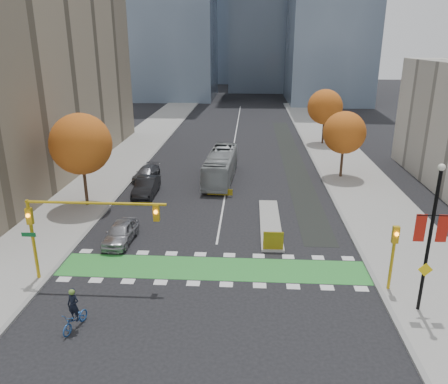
# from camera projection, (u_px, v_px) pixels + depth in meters

# --- Properties ---
(ground) EXTENTS (300.00, 300.00, 0.00)m
(ground) POSITION_uv_depth(u_px,v_px,m) (210.00, 281.00, 26.66)
(ground) COLOR black
(ground) RESTS_ON ground
(sidewalk_west) EXTENTS (7.00, 120.00, 0.15)m
(sidewalk_west) POSITION_uv_depth(u_px,v_px,m) (101.00, 178.00, 46.26)
(sidewalk_west) COLOR gray
(sidewalk_west) RESTS_ON ground
(sidewalk_east) EXTENTS (7.00, 120.00, 0.15)m
(sidewalk_east) POSITION_uv_depth(u_px,v_px,m) (359.00, 183.00, 44.73)
(sidewalk_east) COLOR gray
(sidewalk_east) RESTS_ON ground
(curb_west) EXTENTS (0.30, 120.00, 0.16)m
(curb_west) POSITION_uv_depth(u_px,v_px,m) (133.00, 179.00, 46.06)
(curb_west) COLOR gray
(curb_west) RESTS_ON ground
(curb_east) EXTENTS (0.30, 120.00, 0.16)m
(curb_east) POSITION_uv_depth(u_px,v_px,m) (324.00, 182.00, 44.92)
(curb_east) COLOR gray
(curb_east) RESTS_ON ground
(bike_crossing) EXTENTS (20.00, 3.00, 0.01)m
(bike_crossing) POSITION_uv_depth(u_px,v_px,m) (212.00, 268.00, 28.07)
(bike_crossing) COLOR #2C8833
(bike_crossing) RESTS_ON ground
(centre_line) EXTENTS (0.15, 70.00, 0.01)m
(centre_line) POSITION_uv_depth(u_px,v_px,m) (235.00, 140.00, 64.38)
(centre_line) COLOR silver
(centre_line) RESTS_ON ground
(bike_lane_paint) EXTENTS (2.50, 50.00, 0.01)m
(bike_lane_paint) POSITION_uv_depth(u_px,v_px,m) (292.00, 158.00, 54.52)
(bike_lane_paint) COLOR black
(bike_lane_paint) RESTS_ON ground
(median_island) EXTENTS (1.60, 10.00, 0.16)m
(median_island) POSITION_uv_depth(u_px,v_px,m) (270.00, 223.00, 34.89)
(median_island) COLOR gray
(median_island) RESTS_ON ground
(hazard_board) EXTENTS (1.40, 0.12, 1.30)m
(hazard_board) POSITION_uv_depth(u_px,v_px,m) (273.00, 241.00, 30.13)
(hazard_board) COLOR yellow
(hazard_board) RESTS_ON median_island
(tree_west) EXTENTS (5.20, 5.20, 8.22)m
(tree_west) POSITION_uv_depth(u_px,v_px,m) (81.00, 144.00, 36.81)
(tree_west) COLOR #332114
(tree_west) RESTS_ON ground
(tree_east_near) EXTENTS (4.40, 4.40, 7.08)m
(tree_east_near) POSITION_uv_depth(u_px,v_px,m) (344.00, 133.00, 45.13)
(tree_east_near) COLOR #332114
(tree_east_near) RESTS_ON ground
(tree_east_far) EXTENTS (4.80, 4.80, 7.65)m
(tree_east_far) POSITION_uv_depth(u_px,v_px,m) (325.00, 107.00, 60.06)
(tree_east_far) COLOR #332114
(tree_east_far) RESTS_ON ground
(traffic_signal_west) EXTENTS (8.53, 0.56, 5.20)m
(traffic_signal_west) POSITION_uv_depth(u_px,v_px,m) (73.00, 220.00, 25.30)
(traffic_signal_west) COLOR #BF9914
(traffic_signal_west) RESTS_ON ground
(traffic_signal_east) EXTENTS (0.35, 0.43, 4.10)m
(traffic_signal_east) POSITION_uv_depth(u_px,v_px,m) (394.00, 249.00, 24.69)
(traffic_signal_east) COLOR #BF9914
(traffic_signal_east) RESTS_ON ground
(banner_lamppost) EXTENTS (1.65, 0.36, 8.28)m
(banner_lamppost) POSITION_uv_depth(u_px,v_px,m) (430.00, 233.00, 22.13)
(banner_lamppost) COLOR black
(banner_lamppost) RESTS_ON ground
(cyclist) EXTENTS (1.15, 2.08, 2.28)m
(cyclist) POSITION_uv_depth(u_px,v_px,m) (75.00, 316.00, 21.97)
(cyclist) COLOR #204B93
(cyclist) RESTS_ON ground
(bus) EXTENTS (3.12, 11.02, 3.04)m
(bus) POSITION_uv_depth(u_px,v_px,m) (221.00, 166.00, 45.50)
(bus) COLOR #959B9C
(bus) RESTS_ON ground
(parked_car_a) EXTENTS (1.95, 4.49, 1.51)m
(parked_car_a) POSITION_uv_depth(u_px,v_px,m) (121.00, 232.00, 31.52)
(parked_car_a) COLOR #9C9CA1
(parked_car_a) RESTS_ON ground
(parked_car_b) EXTENTS (1.85, 5.20, 1.71)m
(parked_car_b) POSITION_uv_depth(u_px,v_px,m) (146.00, 187.00, 41.10)
(parked_car_b) COLOR black
(parked_car_b) RESTS_ON ground
(parked_car_c) EXTENTS (2.48, 4.80, 1.33)m
(parked_car_c) POSITION_uv_depth(u_px,v_px,m) (146.00, 173.00, 45.94)
(parked_car_c) COLOR #525257
(parked_car_c) RESTS_ON ground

